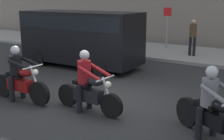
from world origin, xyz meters
TOP-DOWN VIEW (x-y plane):
  - ground_plane at (0.00, 0.00)m, footprint 80.00×80.00m
  - sidewalk_slab at (0.00, 8.00)m, footprint 40.00×4.40m
  - motorcycle_with_rider_gray at (3.29, -0.82)m, footprint 1.91×1.29m
  - motorcycle_with_rider_crimson at (0.21, -0.90)m, footprint 2.06×0.70m
  - motorcycle_with_rider_black_leather at (-1.92, -1.27)m, footprint 2.13×0.70m
  - parked_van_black at (-3.16, 3.11)m, footprint 5.15×1.96m
  - street_sign_post at (-1.53, 8.60)m, footprint 0.44×0.08m
  - pedestrian_bystander at (0.31, 7.29)m, footprint 0.34×0.34m

SIDE VIEW (x-z plane):
  - ground_plane at x=0.00m, z-range 0.00..0.00m
  - sidewalk_slab at x=0.00m, z-range 0.00..0.14m
  - motorcycle_with_rider_gray at x=3.29m, z-range -0.14..1.42m
  - motorcycle_with_rider_black_leather at x=-1.92m, z-range -0.14..1.44m
  - motorcycle_with_rider_crimson at x=0.21m, z-range -0.15..1.46m
  - pedestrian_bystander at x=0.31m, z-range 0.29..2.01m
  - parked_van_black at x=-3.16m, z-range 0.19..2.50m
  - street_sign_post at x=-1.53m, z-range 0.39..2.63m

